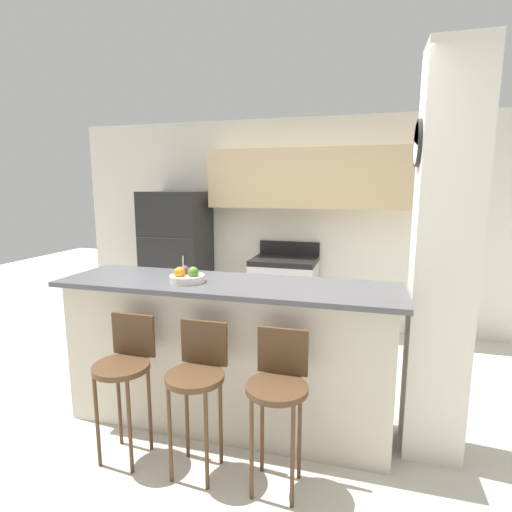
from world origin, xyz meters
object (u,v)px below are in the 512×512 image
Objects in this scene: bar_stool_mid at (197,377)px; fruit_bowl at (187,276)px; refrigerator at (177,259)px; bar_stool_left at (125,367)px; bar_stool_right at (278,388)px; stove_range at (284,295)px.

bar_stool_mid is 3.79× the size of fruit_bowl.
refrigerator reaches higher than fruit_bowl.
bar_stool_left is at bearing 180.00° from bar_stool_mid.
bar_stool_left is 1.00× the size of bar_stool_right.
bar_stool_left is 1.00m from bar_stool_right.
fruit_bowl is at bearing 149.69° from bar_stool_right.
refrigerator is 2.81m from bar_stool_mid.
bar_stool_mid is 0.72m from fruit_bowl.
refrigerator is 2.61m from bar_stool_left.
refrigerator reaches higher than stove_range.
bar_stool_right is at bearing -52.96° from refrigerator.
bar_stool_right is (0.47, -2.47, 0.15)m from stove_range.
stove_range is 2.15m from fruit_bowl.
refrigerator is at bearing 109.23° from bar_stool_left.
refrigerator is 3.09m from bar_stool_right.
fruit_bowl reaches higher than bar_stool_left.
refrigerator is 1.43m from stove_range.
bar_stool_left is at bearing 180.00° from bar_stool_right.
fruit_bowl is at bearing 120.59° from bar_stool_mid.
stove_range is at bearing 100.79° from bar_stool_right.
bar_stool_left is (0.86, -2.46, -0.23)m from refrigerator.
bar_stool_mid is at bearing -61.12° from refrigerator.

